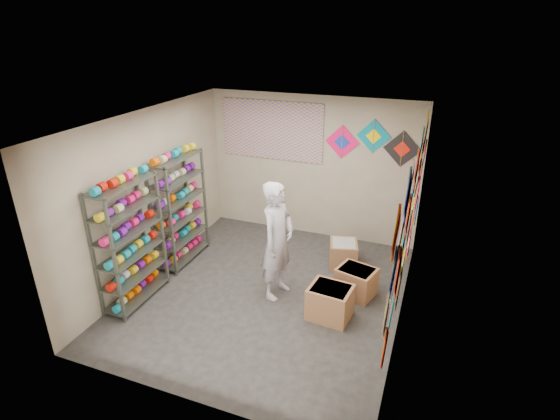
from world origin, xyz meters
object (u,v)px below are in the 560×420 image
at_px(carton_b, 356,282).
at_px(shelf_rack_back, 180,210).
at_px(carton_c, 343,254).
at_px(carton_a, 330,302).
at_px(shelf_rack_front, 130,244).
at_px(shopkeeper, 277,241).

bearing_deg(carton_b, shelf_rack_back, -165.12).
distance_m(shelf_rack_back, carton_c, 2.89).
bearing_deg(carton_a, carton_c, 101.76).
relative_size(carton_a, carton_c, 1.17).
height_order(carton_a, carton_b, carton_a).
xyz_separation_m(shelf_rack_front, shopkeeper, (1.94, 0.89, -0.03)).
height_order(shopkeeper, carton_b, shopkeeper).
relative_size(carton_b, carton_c, 1.11).
distance_m(shopkeeper, carton_c, 1.57).
distance_m(shopkeeper, carton_b, 1.39).
bearing_deg(carton_a, shopkeeper, 168.39).
height_order(shopkeeper, carton_c, shopkeeper).
bearing_deg(carton_b, shopkeeper, -145.83).
distance_m(carton_a, carton_b, 0.71).
height_order(shelf_rack_back, carton_b, shelf_rack_back).
height_order(shelf_rack_back, carton_c, shelf_rack_back).
relative_size(shopkeeper, carton_a, 3.14).
relative_size(shopkeeper, carton_b, 3.32).
distance_m(shelf_rack_front, carton_c, 3.48).
distance_m(shelf_rack_front, carton_a, 2.99).
bearing_deg(carton_a, carton_b, 76.78).
bearing_deg(shelf_rack_back, shopkeeper, -11.82).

